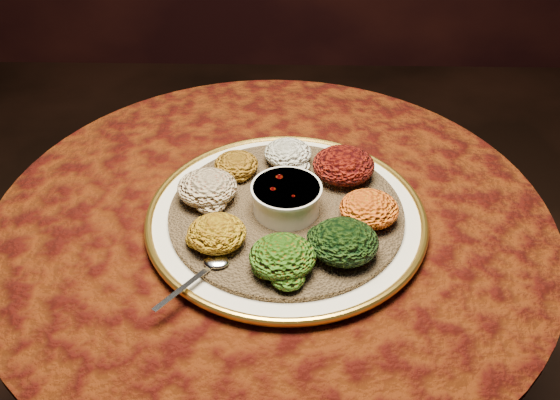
{
  "coord_description": "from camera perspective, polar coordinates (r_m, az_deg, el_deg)",
  "views": [
    {
      "loc": [
        0.03,
        -0.81,
        1.43
      ],
      "look_at": [
        0.01,
        0.01,
        0.76
      ],
      "focal_mm": 40.0,
      "sensor_mm": 36.0,
      "label": 1
    }
  ],
  "objects": [
    {
      "name": "portion_kitfo",
      "position": [
        1.09,
        5.82,
        3.18
      ],
      "size": [
        0.11,
        0.1,
        0.05
      ],
      "primitive_type": "ellipsoid",
      "color": "black",
      "rests_on": "injera"
    },
    {
      "name": "portion_timatim",
      "position": [
        1.05,
        -6.67,
        1.11
      ],
      "size": [
        0.1,
        0.1,
        0.05
      ],
      "primitive_type": "ellipsoid",
      "color": "maroon",
      "rests_on": "injera"
    },
    {
      "name": "portion_kik",
      "position": [
        0.96,
        -5.8,
        -3.04
      ],
      "size": [
        0.09,
        0.09,
        0.04
      ],
      "primitive_type": "ellipsoid",
      "color": "#B4840F",
      "rests_on": "injera"
    },
    {
      "name": "spoon",
      "position": [
        0.94,
        -6.31,
        -6.01
      ],
      "size": [
        0.1,
        0.11,
        0.01
      ],
      "rotation": [
        0.0,
        0.0,
        -2.24
      ],
      "color": "silver",
      "rests_on": "injera"
    },
    {
      "name": "stew_bowl",
      "position": [
        1.02,
        0.59,
        0.29
      ],
      "size": [
        0.12,
        0.12,
        0.05
      ],
      "color": "white",
      "rests_on": "injera"
    },
    {
      "name": "portion_gomen",
      "position": [
        0.94,
        5.85,
        -3.82
      ],
      "size": [
        0.11,
        0.1,
        0.05
      ],
      "primitive_type": "ellipsoid",
      "color": "black",
      "rests_on": "injera"
    },
    {
      "name": "portion_ayib",
      "position": [
        1.13,
        0.72,
        4.31
      ],
      "size": [
        0.09,
        0.08,
        0.04
      ],
      "primitive_type": "ellipsoid",
      "color": "white",
      "rests_on": "injera"
    },
    {
      "name": "portion_tikil",
      "position": [
        1.01,
        8.15,
        -0.81
      ],
      "size": [
        0.1,
        0.09,
        0.05
      ],
      "primitive_type": "ellipsoid",
      "color": "#C78B10",
      "rests_on": "injera"
    },
    {
      "name": "platter",
      "position": [
        1.04,
        0.57,
        -1.58
      ],
      "size": [
        0.47,
        0.47,
        0.02
      ],
      "rotation": [
        0.0,
        0.0,
        -0.03
      ],
      "color": "silver",
      "rests_on": "table"
    },
    {
      "name": "table",
      "position": [
        1.19,
        -0.72,
        -7.95
      ],
      "size": [
        0.96,
        0.96,
        0.73
      ],
      "color": "black",
      "rests_on": "ground"
    },
    {
      "name": "portion_mixveg",
      "position": [
        0.92,
        0.23,
        -5.21
      ],
      "size": [
        0.1,
        0.09,
        0.05
      ],
      "primitive_type": "ellipsoid",
      "color": "#983E09",
      "rests_on": "injera"
    },
    {
      "name": "injera",
      "position": [
        1.04,
        0.57,
        -1.13
      ],
      "size": [
        0.52,
        0.52,
        0.01
      ],
      "primitive_type": "cylinder",
      "rotation": [
        0.0,
        0.0,
        -0.42
      ],
      "color": "brown",
      "rests_on": "platter"
    },
    {
      "name": "portion_shiro",
      "position": [
        1.11,
        -4.02,
        3.26
      ],
      "size": [
        0.08,
        0.07,
        0.04
      ],
      "primitive_type": "ellipsoid",
      "color": "brown",
      "rests_on": "injera"
    }
  ]
}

